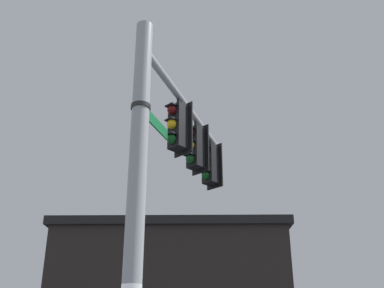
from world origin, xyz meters
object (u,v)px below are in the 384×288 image
(traffic_light_mid_inner, at_px, (195,147))
(street_name_sign, at_px, (148,115))
(traffic_light_mid_outer, at_px, (210,164))
(traffic_light_nearest_pole, at_px, (177,127))

(traffic_light_mid_inner, height_order, street_name_sign, traffic_light_mid_inner)
(traffic_light_mid_inner, relative_size, street_name_sign, 0.98)
(street_name_sign, bearing_deg, traffic_light_mid_inner, -64.62)
(traffic_light_mid_outer, xyz_separation_m, street_name_sign, (-1.73, 3.66, -0.48))
(traffic_light_mid_inner, bearing_deg, traffic_light_nearest_pole, 115.20)
(traffic_light_mid_outer, bearing_deg, street_name_sign, 115.33)
(traffic_light_nearest_pole, bearing_deg, traffic_light_mid_outer, -64.80)
(traffic_light_nearest_pole, xyz_separation_m, traffic_light_mid_outer, (1.05, -2.23, 0.00))
(traffic_light_nearest_pole, relative_size, street_name_sign, 0.98)
(traffic_light_mid_inner, height_order, traffic_light_mid_outer, same)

